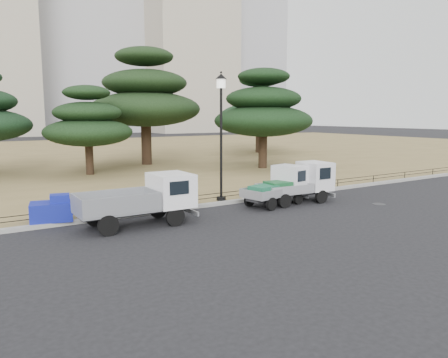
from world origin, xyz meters
TOP-DOWN VIEW (x-y plane):
  - ground at (0.00, 0.00)m, footprint 220.00×220.00m
  - lawn at (0.00, 30.60)m, footprint 120.00×56.00m
  - curb at (0.00, 2.60)m, footprint 120.00×0.25m
  - truck_large at (-4.20, 1.03)m, footprint 4.31×1.75m
  - truck_kei_front at (2.56, 1.30)m, footprint 3.51×2.03m
  - truck_kei_rear at (3.72, 1.14)m, footprint 3.67×1.77m
  - street_lamp at (0.42, 2.90)m, footprint 0.52×0.52m
  - pipe_fence at (0.00, 2.75)m, footprint 38.00×0.04m
  - tarp_pile at (-7.07, 3.00)m, footprint 1.69×1.38m
  - manhole at (6.50, -1.20)m, footprint 0.60×0.60m
  - pine_center_left at (-2.26, 15.17)m, footprint 5.79×5.79m
  - pine_center_right at (3.30, 18.78)m, footprint 8.66×8.66m
  - pine_east_near at (9.75, 11.90)m, footprint 7.27×7.27m
  - pine_east_far at (17.77, 23.00)m, footprint 8.16×8.16m
  - tower_east at (40.00, 82.00)m, footprint 20.00×18.00m
  - tower_far_east at (58.00, 90.00)m, footprint 24.00×20.00m
  - radio_tower at (72.00, 85.00)m, footprint 1.80×1.80m

SIDE VIEW (x-z plane):
  - ground at x=0.00m, z-range 0.00..0.00m
  - manhole at x=6.50m, z-range 0.00..0.01m
  - lawn at x=0.00m, z-range 0.00..0.15m
  - curb at x=0.00m, z-range 0.00..0.16m
  - pipe_fence at x=0.00m, z-range 0.24..0.64m
  - tarp_pile at x=-7.07m, z-range 0.05..1.05m
  - truck_kei_front at x=2.56m, z-range 0.00..1.74m
  - truck_kei_rear at x=3.72m, z-range 0.00..1.87m
  - truck_large at x=-4.20m, z-range 0.10..1.98m
  - pine_center_left at x=-2.26m, z-range 0.61..6.49m
  - street_lamp at x=0.42m, z-range 1.17..6.97m
  - pine_east_near at x=9.75m, z-range 0.72..8.06m
  - pine_east_far at x=17.77m, z-range 0.78..8.98m
  - pine_center_right at x=3.30m, z-range 0.88..10.06m
  - tower_east at x=40.00m, z-range 0.00..48.00m
  - radio_tower at x=72.00m, z-range -1.46..61.54m
  - tower_far_east at x=58.00m, z-range 0.00..70.00m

